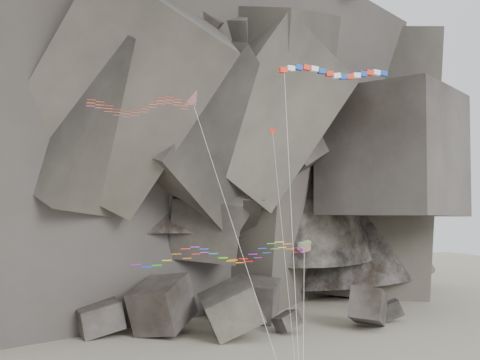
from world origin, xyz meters
name	(u,v)px	position (x,y,z in m)	size (l,w,h in m)	color
headland	(129,83)	(0.00, 70.00, 42.00)	(110.00, 70.00, 84.00)	#544E45
boulder_field	(217,315)	(5.66, 33.72, 2.57)	(68.88, 19.53, 8.89)	#47423F
delta_kite	(137,105)	(-12.58, 2.48, 26.79)	(14.39, 11.77, 27.00)	red
banner_kite	(335,74)	(4.65, -0.73, 30.13)	(12.70, 8.51, 29.28)	red
parafoil_kite	(217,254)	(-6.64, -1.00, 14.46)	(16.03, 7.79, 13.81)	#B0D00B
pennant_kite	(278,187)	(-1.14, -0.94, 19.95)	(2.31, 9.47, 23.60)	red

